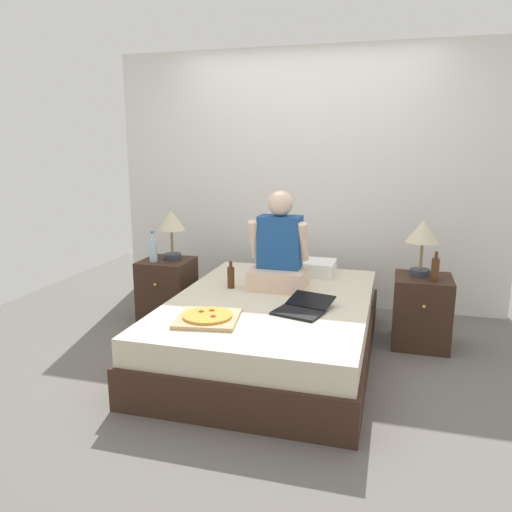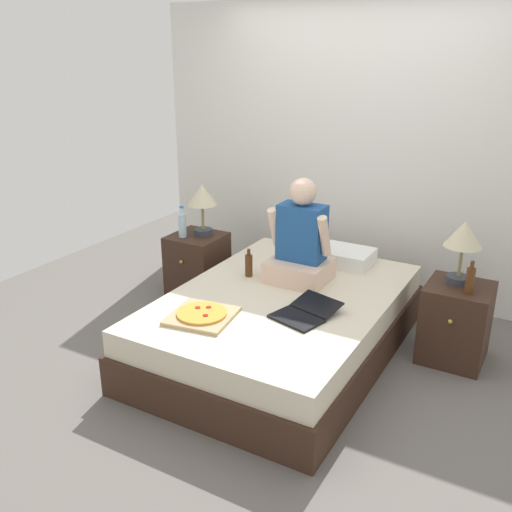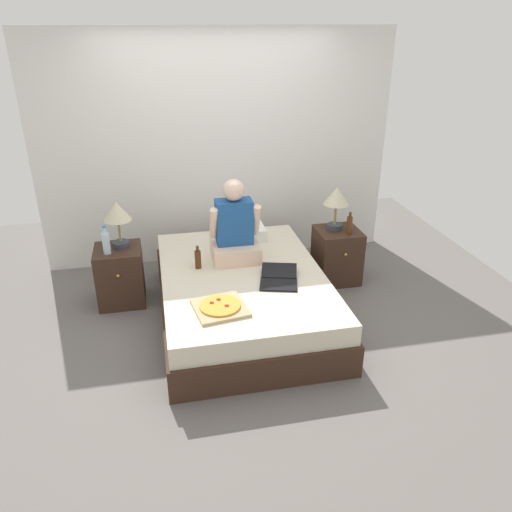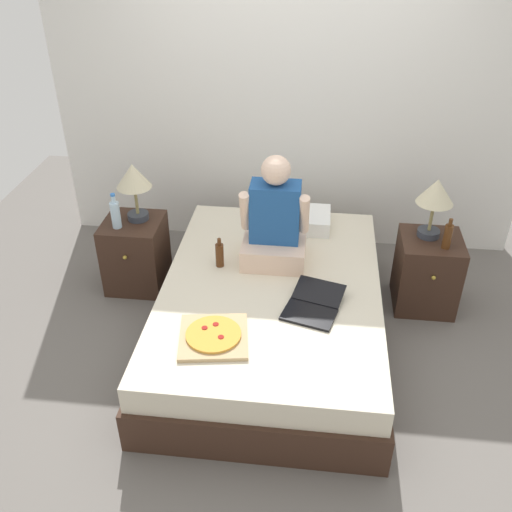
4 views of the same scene
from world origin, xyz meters
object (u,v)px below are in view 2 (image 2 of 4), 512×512
object	(u,v)px
laptop	(303,314)
pizza_box	(202,315)
nightstand_right	(455,323)
person_seated	(301,244)
water_bottle	(182,224)
nightstand_left	(198,266)
beer_bottle_on_bed	(249,265)
bed	(281,324)
beer_bottle	(470,280)
lamp_on_left_nightstand	(202,198)
lamp_on_right_nightstand	(463,239)

from	to	relation	value
laptop	pizza_box	xyz separation A→B (m)	(-0.57, -0.34, -0.00)
nightstand_right	person_seated	world-z (taller)	person_seated
water_bottle	pizza_box	bearing A→B (deg)	-48.45
person_seated	pizza_box	size ratio (longest dim) A/B	1.71
nightstand_left	person_seated	size ratio (longest dim) A/B	0.73
nightstand_left	pizza_box	bearing A→B (deg)	-53.39
nightstand_left	beer_bottle_on_bed	world-z (taller)	beer_bottle_on_bed
bed	beer_bottle	size ratio (longest dim) A/B	9.39
pizza_box	beer_bottle_on_bed	xyz separation A→B (m)	(-0.09, 0.76, 0.07)
lamp_on_left_nightstand	laptop	world-z (taller)	lamp_on_left_nightstand
bed	nightstand_right	bearing A→B (deg)	25.42
nightstand_left	person_seated	world-z (taller)	person_seated
water_bottle	pizza_box	distance (m)	1.38
water_bottle	nightstand_right	distance (m)	2.35
water_bottle	lamp_on_right_nightstand	size ratio (longest dim) A/B	0.61
water_bottle	pizza_box	size ratio (longest dim) A/B	0.60
lamp_on_right_nightstand	water_bottle	bearing A→B (deg)	-176.49
lamp_on_left_nightstand	beer_bottle_on_bed	distance (m)	0.87
beer_bottle	laptop	xyz separation A→B (m)	(-0.90, -0.67, -0.18)
beer_bottle_on_bed	lamp_on_left_nightstand	bearing A→B (deg)	150.13
water_bottle	lamp_on_right_nightstand	distance (m)	2.30
nightstand_right	beer_bottle_on_bed	distance (m)	1.56
beer_bottle	beer_bottle_on_bed	distance (m)	1.59
nightstand_left	beer_bottle	distance (m)	2.33
lamp_on_right_nightstand	beer_bottle	xyz separation A→B (m)	(0.10, -0.15, -0.23)
nightstand_right	beer_bottle	bearing A→B (deg)	-54.99
person_seated	nightstand_right	bearing A→B (deg)	10.74
lamp_on_left_nightstand	beer_bottle_on_bed	xyz separation A→B (m)	(0.70, -0.40, -0.34)
lamp_on_left_nightstand	nightstand_left	bearing A→B (deg)	-128.63
beer_bottle_on_bed	water_bottle	bearing A→B (deg)	162.35
lamp_on_left_nightstand	pizza_box	world-z (taller)	lamp_on_left_nightstand
laptop	person_seated	bearing A→B (deg)	117.66
water_bottle	beer_bottle_on_bed	size ratio (longest dim) A/B	1.25
nightstand_left	person_seated	bearing A→B (deg)	-10.95
bed	beer_bottle	xyz separation A→B (m)	(1.19, 0.43, 0.44)
lamp_on_right_nightstand	person_seated	world-z (taller)	person_seated
laptop	pizza_box	distance (m)	0.66
water_bottle	beer_bottle	distance (m)	2.38
lamp_on_right_nightstand	pizza_box	size ratio (longest dim) A/B	0.99
water_bottle	laptop	bearing A→B (deg)	-24.76
beer_bottle	nightstand_right	bearing A→B (deg)	125.01
beer_bottle_on_bed	nightstand_left	bearing A→B (deg)	154.59
beer_bottle	pizza_box	size ratio (longest dim) A/B	0.50
nightstand_left	nightstand_right	xyz separation A→B (m)	(2.23, 0.00, 0.00)
water_bottle	nightstand_right	xyz separation A→B (m)	(2.31, 0.09, -0.40)
lamp_on_left_nightstand	laptop	bearing A→B (deg)	-31.19
lamp_on_right_nightstand	beer_bottle	world-z (taller)	lamp_on_right_nightstand
nightstand_right	beer_bottle	size ratio (longest dim) A/B	2.47
nightstand_left	water_bottle	distance (m)	0.41
lamp_on_right_nightstand	bed	bearing A→B (deg)	-151.88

